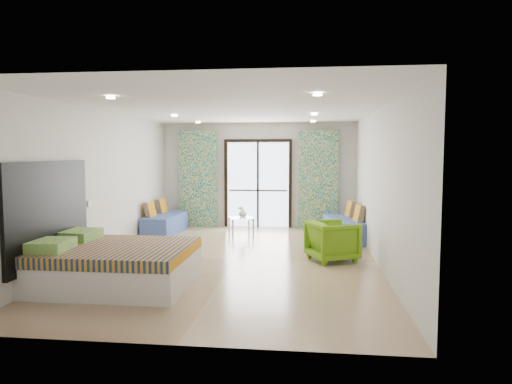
# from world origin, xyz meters

# --- Properties ---
(floor) EXTENTS (5.00, 7.50, 0.01)m
(floor) POSITION_xyz_m (0.00, 0.00, 0.00)
(floor) COLOR #987A5A
(floor) RESTS_ON ground
(ceiling) EXTENTS (5.00, 7.50, 0.01)m
(ceiling) POSITION_xyz_m (0.00, 0.00, 2.70)
(ceiling) COLOR silver
(ceiling) RESTS_ON ground
(wall_back) EXTENTS (5.00, 0.01, 2.70)m
(wall_back) POSITION_xyz_m (0.00, 3.75, 1.35)
(wall_back) COLOR silver
(wall_back) RESTS_ON ground
(wall_front) EXTENTS (5.00, 0.01, 2.70)m
(wall_front) POSITION_xyz_m (0.00, -3.75, 1.35)
(wall_front) COLOR silver
(wall_front) RESTS_ON ground
(wall_left) EXTENTS (0.01, 7.50, 2.70)m
(wall_left) POSITION_xyz_m (-2.50, 0.00, 1.35)
(wall_left) COLOR silver
(wall_left) RESTS_ON ground
(wall_right) EXTENTS (0.01, 7.50, 2.70)m
(wall_right) POSITION_xyz_m (2.50, 0.00, 1.35)
(wall_right) COLOR silver
(wall_right) RESTS_ON ground
(balcony_door) EXTENTS (1.76, 0.08, 2.28)m
(balcony_door) POSITION_xyz_m (0.00, 3.72, 1.26)
(balcony_door) COLOR black
(balcony_door) RESTS_ON floor
(balcony_rail) EXTENTS (1.52, 0.03, 0.04)m
(balcony_rail) POSITION_xyz_m (0.00, 3.73, 0.95)
(balcony_rail) COLOR #595451
(balcony_rail) RESTS_ON balcony_door
(curtain_left) EXTENTS (1.00, 0.10, 2.50)m
(curtain_left) POSITION_xyz_m (-1.55, 3.57, 1.25)
(curtain_left) COLOR silver
(curtain_left) RESTS_ON floor
(curtain_right) EXTENTS (1.00, 0.10, 2.50)m
(curtain_right) POSITION_xyz_m (1.55, 3.57, 1.25)
(curtain_right) COLOR silver
(curtain_right) RESTS_ON floor
(downlight_a) EXTENTS (0.12, 0.12, 0.02)m
(downlight_a) POSITION_xyz_m (-1.40, -2.00, 2.67)
(downlight_a) COLOR #FFE0B2
(downlight_a) RESTS_ON ceiling
(downlight_b) EXTENTS (0.12, 0.12, 0.02)m
(downlight_b) POSITION_xyz_m (1.40, -2.00, 2.67)
(downlight_b) COLOR #FFE0B2
(downlight_b) RESTS_ON ceiling
(downlight_c) EXTENTS (0.12, 0.12, 0.02)m
(downlight_c) POSITION_xyz_m (-1.40, 1.00, 2.67)
(downlight_c) COLOR #FFE0B2
(downlight_c) RESTS_ON ceiling
(downlight_d) EXTENTS (0.12, 0.12, 0.02)m
(downlight_d) POSITION_xyz_m (1.40, 1.00, 2.67)
(downlight_d) COLOR #FFE0B2
(downlight_d) RESTS_ON ceiling
(downlight_e) EXTENTS (0.12, 0.12, 0.02)m
(downlight_e) POSITION_xyz_m (-1.40, 3.00, 2.67)
(downlight_e) COLOR #FFE0B2
(downlight_e) RESTS_ON ceiling
(downlight_f) EXTENTS (0.12, 0.12, 0.02)m
(downlight_f) POSITION_xyz_m (1.40, 3.00, 2.67)
(downlight_f) COLOR #FFE0B2
(downlight_f) RESTS_ON ceiling
(headboard) EXTENTS (0.06, 2.10, 1.50)m
(headboard) POSITION_xyz_m (-2.46, -1.82, 1.05)
(headboard) COLOR black
(headboard) RESTS_ON floor
(switch_plate) EXTENTS (0.02, 0.10, 0.10)m
(switch_plate) POSITION_xyz_m (-2.47, -0.57, 1.05)
(switch_plate) COLOR silver
(switch_plate) RESTS_ON wall_left
(bed) EXTENTS (2.12, 1.73, 0.73)m
(bed) POSITION_xyz_m (-1.48, -1.82, 0.31)
(bed) COLOR silver
(bed) RESTS_ON floor
(daybed_left) EXTENTS (0.69, 1.65, 0.80)m
(daybed_left) POSITION_xyz_m (-2.11, 2.47, 0.25)
(daybed_left) COLOR #3E5595
(daybed_left) RESTS_ON floor
(daybed_right) EXTENTS (0.88, 1.75, 0.83)m
(daybed_right) POSITION_xyz_m (2.11, 2.16, 0.26)
(daybed_right) COLOR #3E5595
(daybed_right) RESTS_ON floor
(coffee_table) EXTENTS (0.72, 0.72, 0.65)m
(coffee_table) POSITION_xyz_m (-0.30, 2.72, 0.33)
(coffee_table) COLOR silver
(coffee_table) RESTS_ON floor
(vase) EXTENTS (0.27, 0.27, 0.21)m
(vase) POSITION_xyz_m (-0.27, 2.80, 0.48)
(vase) COLOR white
(vase) RESTS_ON coffee_table
(armchair) EXTENTS (0.97, 0.99, 0.79)m
(armchair) POSITION_xyz_m (1.74, 0.09, 0.39)
(armchair) COLOR #5F9913
(armchair) RESTS_ON floor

